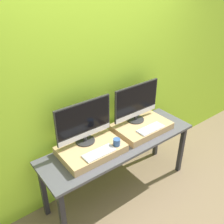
{
  "coord_description": "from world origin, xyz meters",
  "views": [
    {
      "loc": [
        -1.42,
        -1.43,
        2.34
      ],
      "look_at": [
        0.0,
        0.42,
        1.03
      ],
      "focal_mm": 40.0,
      "sensor_mm": 36.0,
      "label": 1
    }
  ],
  "objects_px": {
    "mug": "(117,142)",
    "monitor_right": "(136,102)",
    "monitor_left": "(84,122)",
    "keyboard_left": "(99,153)",
    "keyboard_right": "(151,129)"
  },
  "relations": [
    {
      "from": "keyboard_left",
      "to": "monitor_right",
      "type": "bearing_deg",
      "value": 19.66
    },
    {
      "from": "keyboard_left",
      "to": "monitor_right",
      "type": "height_order",
      "value": "monitor_right"
    },
    {
      "from": "monitor_right",
      "to": "keyboard_right",
      "type": "distance_m",
      "value": 0.34
    },
    {
      "from": "monitor_left",
      "to": "keyboard_right",
      "type": "bearing_deg",
      "value": -19.66
    },
    {
      "from": "monitor_left",
      "to": "mug",
      "type": "distance_m",
      "value": 0.39
    },
    {
      "from": "mug",
      "to": "monitor_right",
      "type": "xyz_separation_m",
      "value": [
        0.49,
        0.25,
        0.2
      ]
    },
    {
      "from": "monitor_left",
      "to": "monitor_right",
      "type": "relative_size",
      "value": 1.0
    },
    {
      "from": "keyboard_left",
      "to": "monitor_right",
      "type": "relative_size",
      "value": 0.54
    },
    {
      "from": "monitor_left",
      "to": "keyboard_right",
      "type": "height_order",
      "value": "monitor_left"
    },
    {
      "from": "mug",
      "to": "keyboard_right",
      "type": "bearing_deg",
      "value": 0.0
    },
    {
      "from": "monitor_left",
      "to": "mug",
      "type": "relative_size",
      "value": 8.22
    },
    {
      "from": "monitor_right",
      "to": "keyboard_right",
      "type": "xyz_separation_m",
      "value": [
        -0.0,
        -0.25,
        -0.23
      ]
    },
    {
      "from": "keyboard_left",
      "to": "keyboard_right",
      "type": "height_order",
      "value": "same"
    },
    {
      "from": "mug",
      "to": "monitor_right",
      "type": "distance_m",
      "value": 0.58
    },
    {
      "from": "monitor_left",
      "to": "keyboard_left",
      "type": "xyz_separation_m",
      "value": [
        0.0,
        -0.25,
        -0.23
      ]
    }
  ]
}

